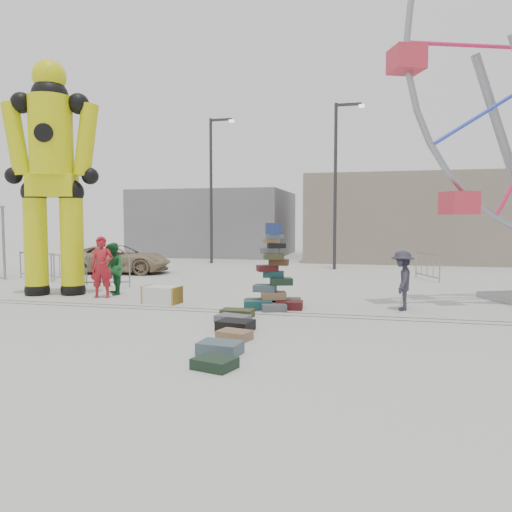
% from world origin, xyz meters
% --- Properties ---
extents(ground, '(90.00, 90.00, 0.00)m').
position_xyz_m(ground, '(0.00, 0.00, 0.00)').
color(ground, '#9E9E99').
rests_on(ground, ground).
extents(track_line_near, '(40.00, 0.04, 0.01)m').
position_xyz_m(track_line_near, '(0.00, 0.60, 0.00)').
color(track_line_near, '#47443F').
rests_on(track_line_near, ground).
extents(track_line_far, '(40.00, 0.04, 0.01)m').
position_xyz_m(track_line_far, '(0.00, 1.00, 0.00)').
color(track_line_far, '#47443F').
rests_on(track_line_far, ground).
extents(building_right, '(12.00, 8.00, 5.00)m').
position_xyz_m(building_right, '(7.00, 20.00, 2.50)').
color(building_right, gray).
rests_on(building_right, ground).
extents(building_left, '(10.00, 8.00, 4.40)m').
position_xyz_m(building_left, '(-6.00, 22.00, 2.20)').
color(building_left, gray).
rests_on(building_left, ground).
extents(lamp_post_right, '(1.41, 0.25, 8.00)m').
position_xyz_m(lamp_post_right, '(3.09, 13.00, 4.48)').
color(lamp_post_right, '#2D2D30').
rests_on(lamp_post_right, ground).
extents(lamp_post_left, '(1.41, 0.25, 8.00)m').
position_xyz_m(lamp_post_left, '(-3.91, 15.00, 4.48)').
color(lamp_post_left, '#2D2D30').
rests_on(lamp_post_left, ground).
extents(suitcase_tower, '(1.68, 1.48, 2.31)m').
position_xyz_m(suitcase_tower, '(2.26, 1.60, 0.64)').
color(suitcase_tower, '#18474A').
rests_on(suitcase_tower, ground).
extents(crash_test_dummy, '(3.00, 1.42, 7.59)m').
position_xyz_m(crash_test_dummy, '(-5.02, 2.37, 4.00)').
color(crash_test_dummy, black).
rests_on(crash_test_dummy, ground).
extents(steamer_trunk, '(1.09, 0.70, 0.48)m').
position_xyz_m(steamer_trunk, '(-0.99, 1.62, 0.24)').
color(steamer_trunk, silver).
rests_on(steamer_trunk, ground).
extents(row_case_0, '(0.80, 0.48, 0.19)m').
position_xyz_m(row_case_0, '(1.67, 0.13, 0.10)').
color(row_case_0, '#373B1D').
rests_on(row_case_0, ground).
extents(row_case_1, '(0.86, 0.67, 0.17)m').
position_xyz_m(row_case_1, '(1.74, -0.51, 0.09)').
color(row_case_1, '#56595E').
rests_on(row_case_1, ground).
extents(row_case_2, '(0.82, 0.70, 0.23)m').
position_xyz_m(row_case_2, '(2.04, -1.35, 0.11)').
color(row_case_2, black).
rests_on(row_case_2, ground).
extents(row_case_3, '(0.73, 0.59, 0.19)m').
position_xyz_m(row_case_3, '(2.24, -2.15, 0.09)').
color(row_case_3, olive).
rests_on(row_case_3, ground).
extents(row_case_4, '(0.79, 0.60, 0.22)m').
position_xyz_m(row_case_4, '(2.29, -3.24, 0.11)').
color(row_case_4, '#455A63').
rests_on(row_case_4, ground).
extents(row_case_5, '(0.76, 0.67, 0.18)m').
position_xyz_m(row_case_5, '(2.47, -4.10, 0.09)').
color(row_case_5, black).
rests_on(row_case_5, ground).
extents(barricade_dummy_a, '(1.96, 0.59, 1.10)m').
position_xyz_m(barricade_dummy_a, '(-8.43, 6.00, 0.55)').
color(barricade_dummy_a, gray).
rests_on(barricade_dummy_a, ground).
extents(barricade_dummy_b, '(1.94, 0.69, 1.10)m').
position_xyz_m(barricade_dummy_b, '(-6.41, 5.15, 0.55)').
color(barricade_dummy_b, gray).
rests_on(barricade_dummy_b, ground).
extents(barricade_dummy_c, '(1.93, 0.73, 1.10)m').
position_xyz_m(barricade_dummy_c, '(-4.56, 4.35, 0.55)').
color(barricade_dummy_c, gray).
rests_on(barricade_dummy_c, ground).
extents(barricade_wheel_front, '(0.19, 2.00, 1.10)m').
position_xyz_m(barricade_wheel_front, '(5.77, 3.01, 0.55)').
color(barricade_wheel_front, gray).
rests_on(barricade_wheel_front, ground).
extents(barricade_wheel_back, '(0.80, 1.91, 1.10)m').
position_xyz_m(barricade_wheel_back, '(6.97, 9.31, 0.55)').
color(barricade_wheel_back, gray).
rests_on(barricade_wheel_back, ground).
extents(pedestrian_red, '(0.79, 0.64, 1.89)m').
position_xyz_m(pedestrian_red, '(-3.22, 2.17, 0.95)').
color(pedestrian_red, '#A31721').
rests_on(pedestrian_red, ground).
extents(pedestrian_green, '(0.98, 1.03, 1.67)m').
position_xyz_m(pedestrian_green, '(-3.21, 2.79, 0.83)').
color(pedestrian_green, '#175F29').
rests_on(pedestrian_green, ground).
extents(pedestrian_black, '(0.97, 0.49, 1.60)m').
position_xyz_m(pedestrian_black, '(-5.12, 3.65, 0.80)').
color(pedestrian_black, black).
rests_on(pedestrian_black, ground).
extents(pedestrian_grey, '(0.67, 1.07, 1.58)m').
position_xyz_m(pedestrian_grey, '(5.65, 2.10, 0.79)').
color(pedestrian_grey, '#282633').
rests_on(pedestrian_grey, ground).
extents(parked_suv, '(4.94, 2.89, 1.29)m').
position_xyz_m(parked_suv, '(-6.37, 8.86, 0.65)').
color(parked_suv, '#988162').
rests_on(parked_suv, ground).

